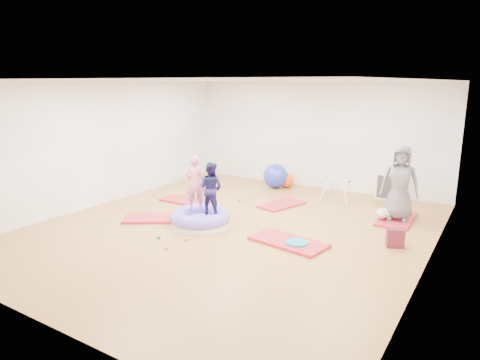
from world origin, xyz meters
The scene contains 19 objects.
room centered at (0.00, 0.00, 1.40)m, with size 7.01×8.01×2.81m.
gym_mat_front_left centered at (-1.63, -0.39, 0.03)m, with size 1.28×0.64×0.05m, color #A0261C.
gym_mat_mid_left centered at (-1.98, 0.99, 0.02)m, with size 1.14×0.57×0.05m, color #A0261C.
gym_mat_center_back centered at (0.13, 1.90, 0.02)m, with size 1.11×0.55×0.05m, color #A0261C.
gym_mat_right centered at (1.29, -0.16, 0.03)m, with size 1.34×0.67×0.06m, color #A0261C.
gym_mat_rear_right centered at (2.61, 2.18, 0.03)m, with size 1.27×0.64×0.05m, color #A0261C.
inflatable_cushion centered at (-0.57, -0.25, 0.14)m, with size 1.18×1.18×0.37m.
child_pink centered at (-0.75, -0.16, 0.89)m, with size 0.40×0.26×1.10m, color #D76B86.
child_navy centered at (-0.34, -0.21, 0.85)m, with size 0.49×0.38×1.01m, color #191647.
adult_caregiver centered at (2.62, 2.12, 0.81)m, with size 0.74×0.48×1.51m, color #59585E.
infant centered at (2.39, 1.99, 0.16)m, with size 0.37×0.37×0.22m.
ball_pit_balls centered at (-0.27, -0.29, 0.04)m, with size 3.63×3.25×0.07m.
exercise_ball_blue centered at (-0.79, 3.34, 0.32)m, with size 0.65×0.65×0.65m, color #2330B7.
exercise_ball_orange centered at (-0.54, 3.54, 0.19)m, with size 0.39×0.39×0.39m, color #E63F0C.
infant_play_gym centered at (1.09, 2.92, 0.36)m, with size 0.71×0.67×0.54m.
cube_shelf centered at (2.08, 3.79, 0.32)m, with size 0.64×0.31×0.64m.
balance_disc centered at (1.47, -0.20, 0.04)m, with size 0.39×0.39×0.09m, color #0D839E.
backpack centered at (2.91, 0.66, 0.16)m, with size 0.28×0.18×0.33m, color #9F2541.
yellow_toy centered at (-0.41, -0.65, 0.02)m, with size 0.21×0.21×0.03m, color gold.
Camera 1 is at (4.32, -6.60, 2.77)m, focal length 32.00 mm.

